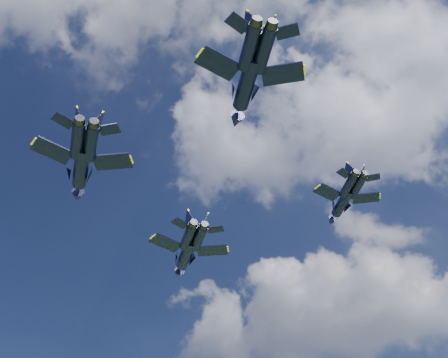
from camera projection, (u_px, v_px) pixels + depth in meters
jet_lead at (186, 255)px, 97.88m from camera, size 14.67×16.77×4.30m
jet_left at (81, 169)px, 79.14m from camera, size 14.63×16.89×4.32m
jet_right at (342, 204)px, 85.68m from camera, size 10.49×12.98×3.24m
jet_slot at (246, 86)px, 71.62m from camera, size 13.80×17.44×4.33m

